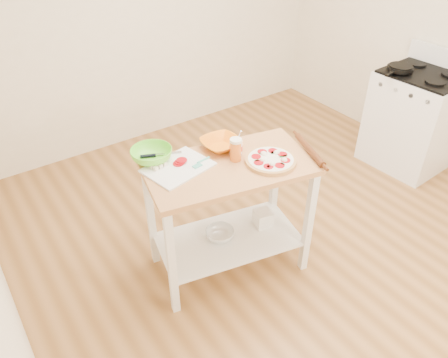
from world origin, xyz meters
name	(u,v)px	position (x,y,z in m)	size (l,w,h in m)	color
room_shell	(314,83)	(0.00, 0.00, 1.35)	(4.04, 4.54, 2.74)	#A16E3B
prep_island	(229,196)	(-0.57, 0.10, 0.64)	(1.18, 0.80, 0.90)	tan
gas_stove	(413,120)	(1.69, 0.24, 0.47)	(0.65, 0.74, 1.11)	white
skillet	(400,68)	(1.52, 0.40, 0.98)	(0.37, 0.23, 0.03)	black
pizza	(271,160)	(-0.34, -0.03, 0.92)	(0.33, 0.33, 0.05)	tan
cutting_board	(177,167)	(-0.87, 0.26, 0.91)	(0.45, 0.37, 0.04)	white
spatula	(201,163)	(-0.73, 0.20, 0.92)	(0.15, 0.07, 0.01)	#4BBCA7
knife	(155,155)	(-0.92, 0.45, 0.92)	(0.26, 0.12, 0.01)	silver
orange_bowl	(221,144)	(-0.50, 0.30, 0.93)	(0.26, 0.26, 0.06)	orange
green_bowl	(152,155)	(-0.96, 0.42, 0.94)	(0.27, 0.27, 0.08)	#6FE536
beer_pint	(236,149)	(-0.51, 0.12, 0.98)	(0.08, 0.08, 0.15)	orange
yogurt_tub	(236,148)	(-0.47, 0.17, 0.95)	(0.08, 0.08, 0.18)	white
rolling_pin	(310,150)	(-0.06, -0.09, 0.92)	(0.04, 0.04, 0.38)	#582C14
shelf_glass_bowl	(220,234)	(-0.62, 0.14, 0.29)	(0.21, 0.21, 0.07)	silver
shelf_bin	(263,218)	(-0.28, 0.08, 0.32)	(0.12, 0.12, 0.12)	white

